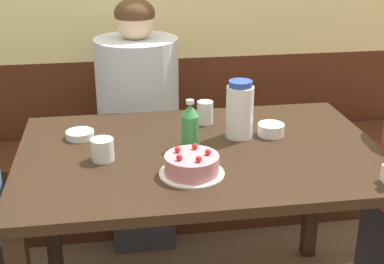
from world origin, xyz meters
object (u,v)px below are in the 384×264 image
at_px(bench_seat, 174,182).
at_px(person_pale_blue_shirt, 139,126).
at_px(water_pitcher, 240,110).
at_px(bowl_soup_white, 80,135).
at_px(birthday_cake, 192,165).
at_px(soju_bottle, 190,125).
at_px(bowl_rice_small, 271,130).
at_px(glass_tumbler_short, 205,113).
at_px(glass_water_tall, 103,150).

height_order(bench_seat, person_pale_blue_shirt, person_pale_blue_shirt).
height_order(bench_seat, water_pitcher, water_pitcher).
bearing_deg(bowl_soup_white, birthday_cake, -44.80).
relative_size(soju_bottle, bowl_rice_small, 1.76).
bearing_deg(bench_seat, glass_tumbler_short, -84.03).
distance_m(soju_bottle, glass_tumbler_short, 0.24).
bearing_deg(soju_bottle, glass_tumbler_short, 66.73).
relative_size(bench_seat, glass_water_tall, 34.10).
relative_size(bench_seat, bowl_rice_small, 26.48).
height_order(birthday_cake, water_pitcher, water_pitcher).
xyz_separation_m(birthday_cake, bowl_rice_small, (0.35, 0.28, -0.01)).
relative_size(bench_seat, bowl_soup_white, 25.52).
distance_m(bench_seat, glass_tumbler_short, 0.83).
bearing_deg(birthday_cake, person_pale_blue_shirt, 97.77).
bearing_deg(glass_tumbler_short, birthday_cake, -105.59).
bearing_deg(bench_seat, glass_water_tall, -111.89).
height_order(birthday_cake, person_pale_blue_shirt, person_pale_blue_shirt).
relative_size(birthday_cake, soju_bottle, 1.20).
bearing_deg(glass_tumbler_short, bowl_rice_small, -35.51).
distance_m(birthday_cake, person_pale_blue_shirt, 0.91).
bearing_deg(bench_seat, birthday_cake, -93.59).
bearing_deg(person_pale_blue_shirt, glass_tumbler_short, 29.36).
height_order(bowl_soup_white, bowl_rice_small, bowl_rice_small).
height_order(bowl_soup_white, glass_water_tall, glass_water_tall).
height_order(soju_bottle, person_pale_blue_shirt, person_pale_blue_shirt).
relative_size(water_pitcher, bowl_rice_small, 2.17).
bearing_deg(water_pitcher, person_pale_blue_shirt, 120.49).
bearing_deg(birthday_cake, water_pitcher, 52.04).
bearing_deg(person_pale_blue_shirt, glass_water_tall, -12.73).
distance_m(birthday_cake, bowl_rice_small, 0.45).
bearing_deg(water_pitcher, bowl_rice_small, -3.04).
relative_size(birthday_cake, bowl_soup_white, 2.03).
xyz_separation_m(water_pitcher, glass_water_tall, (-0.51, -0.13, -0.07)).
height_order(glass_water_tall, person_pale_blue_shirt, person_pale_blue_shirt).
height_order(bowl_rice_small, glass_tumbler_short, glass_tumbler_short).
height_order(birthday_cake, glass_tumbler_short, glass_tumbler_short).
relative_size(birthday_cake, water_pitcher, 0.97).
xyz_separation_m(bowl_soup_white, glass_water_tall, (0.08, -0.21, 0.02)).
xyz_separation_m(water_pitcher, glass_tumbler_short, (-0.10, 0.15, -0.06)).
xyz_separation_m(soju_bottle, person_pale_blue_shirt, (-0.15, 0.65, -0.25)).
bearing_deg(glass_tumbler_short, water_pitcher, -56.48).
relative_size(bench_seat, glass_tumbler_short, 28.88).
bearing_deg(glass_water_tall, bowl_soup_white, 112.07).
distance_m(soju_bottle, person_pale_blue_shirt, 0.71).
bearing_deg(bench_seat, bowl_soup_white, -123.45).
distance_m(soju_bottle, glass_water_tall, 0.32).
distance_m(birthday_cake, bowl_soup_white, 0.52).
distance_m(bench_seat, glass_water_tall, 1.10).
bearing_deg(glass_water_tall, person_pale_blue_shirt, 77.27).
bearing_deg(birthday_cake, glass_tumbler_short, 74.41).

